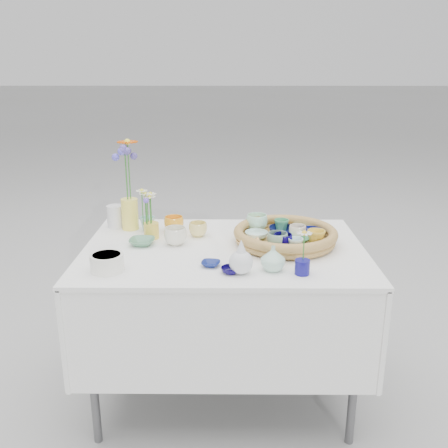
{
  "coord_description": "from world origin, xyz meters",
  "views": [
    {
      "loc": [
        0.02,
        -2.11,
        1.55
      ],
      "look_at": [
        0.0,
        0.02,
        0.87
      ],
      "focal_mm": 40.0,
      "sensor_mm": 36.0,
      "label": 1
    }
  ],
  "objects_px": {
    "display_table": "(224,392)",
    "tall_vase_yellow": "(130,214)",
    "wicker_tray": "(285,236)",
    "bud_vase_seafoam": "(273,258)"
  },
  "relations": [
    {
      "from": "bud_vase_seafoam",
      "to": "tall_vase_yellow",
      "type": "bearing_deg",
      "value": 141.74
    },
    {
      "from": "display_table",
      "to": "tall_vase_yellow",
      "type": "height_order",
      "value": "tall_vase_yellow"
    },
    {
      "from": "wicker_tray",
      "to": "bud_vase_seafoam",
      "type": "distance_m",
      "value": 0.32
    },
    {
      "from": "wicker_tray",
      "to": "display_table",
      "type": "bearing_deg",
      "value": -169.88
    },
    {
      "from": "wicker_tray",
      "to": "tall_vase_yellow",
      "type": "xyz_separation_m",
      "value": [
        -0.75,
        0.22,
        0.04
      ]
    },
    {
      "from": "bud_vase_seafoam",
      "to": "tall_vase_yellow",
      "type": "height_order",
      "value": "tall_vase_yellow"
    },
    {
      "from": "display_table",
      "to": "wicker_tray",
      "type": "xyz_separation_m",
      "value": [
        0.28,
        0.05,
        0.8
      ]
    },
    {
      "from": "tall_vase_yellow",
      "to": "display_table",
      "type": "bearing_deg",
      "value": -29.51
    },
    {
      "from": "display_table",
      "to": "bud_vase_seafoam",
      "type": "bearing_deg",
      "value": -52.85
    },
    {
      "from": "display_table",
      "to": "bud_vase_seafoam",
      "type": "relative_size",
      "value": 12.24
    }
  ]
}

